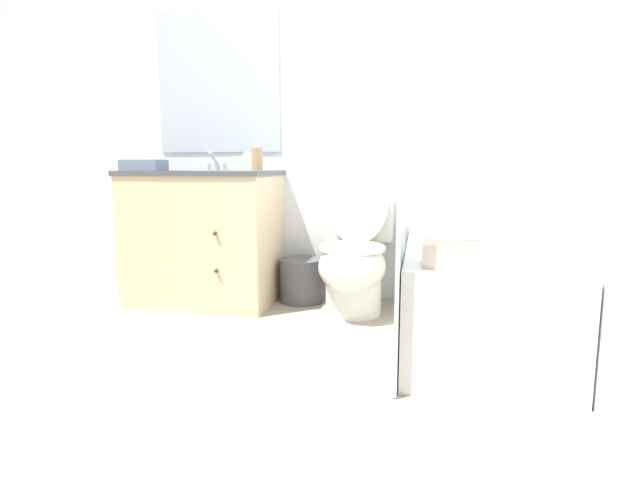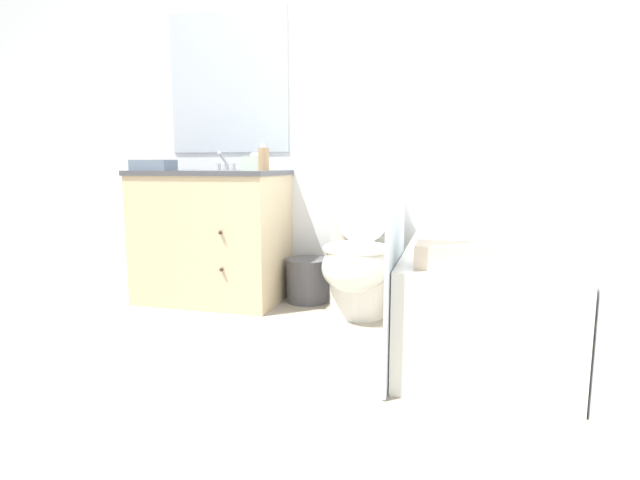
{
  "view_description": "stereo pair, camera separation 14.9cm",
  "coord_description": "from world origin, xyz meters",
  "px_view_note": "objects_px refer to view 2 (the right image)",
  "views": [
    {
      "loc": [
        0.6,
        -1.73,
        0.87
      ],
      "look_at": [
        0.1,
        0.67,
        0.5
      ],
      "focal_mm": 28.0,
      "sensor_mm": 36.0,
      "label": 1
    },
    {
      "loc": [
        0.74,
        -1.7,
        0.87
      ],
      "look_at": [
        0.1,
        0.67,
        0.5
      ],
      "focal_mm": 28.0,
      "sensor_mm": 36.0,
      "label": 2
    }
  ],
  "objects_px": {
    "vanity_cabinet": "(213,234)",
    "bathtub": "(478,295)",
    "wastebasket": "(308,280)",
    "hand_towel_folded": "(153,165)",
    "soap_dispenser": "(264,158)",
    "tissue_box": "(255,163)",
    "toilet": "(359,259)",
    "bath_towel_folded": "(456,256)",
    "sink_faucet": "(225,165)"
  },
  "relations": [
    {
      "from": "toilet",
      "to": "wastebasket",
      "type": "xyz_separation_m",
      "value": [
        -0.37,
        0.17,
        -0.19
      ]
    },
    {
      "from": "bath_towel_folded",
      "to": "hand_towel_folded",
      "type": "bearing_deg",
      "value": 157.23
    },
    {
      "from": "wastebasket",
      "to": "bath_towel_folded",
      "type": "relative_size",
      "value": 0.91
    },
    {
      "from": "bathtub",
      "to": "hand_towel_folded",
      "type": "relative_size",
      "value": 5.71
    },
    {
      "from": "vanity_cabinet",
      "to": "bathtub",
      "type": "bearing_deg",
      "value": -14.09
    },
    {
      "from": "sink_faucet",
      "to": "tissue_box",
      "type": "height_order",
      "value": "sink_faucet"
    },
    {
      "from": "vanity_cabinet",
      "to": "bath_towel_folded",
      "type": "height_order",
      "value": "vanity_cabinet"
    },
    {
      "from": "hand_towel_folded",
      "to": "toilet",
      "type": "bearing_deg",
      "value": 5.15
    },
    {
      "from": "toilet",
      "to": "bathtub",
      "type": "bearing_deg",
      "value": -27.4
    },
    {
      "from": "vanity_cabinet",
      "to": "soap_dispenser",
      "type": "distance_m",
      "value": 0.61
    },
    {
      "from": "soap_dispenser",
      "to": "bath_towel_folded",
      "type": "relative_size",
      "value": 0.54
    },
    {
      "from": "wastebasket",
      "to": "soap_dispenser",
      "type": "relative_size",
      "value": 1.67
    },
    {
      "from": "bathtub",
      "to": "soap_dispenser",
      "type": "xyz_separation_m",
      "value": [
        -1.27,
        0.39,
        0.67
      ]
    },
    {
      "from": "tissue_box",
      "to": "hand_towel_folded",
      "type": "relative_size",
      "value": 0.59
    },
    {
      "from": "tissue_box",
      "to": "soap_dispenser",
      "type": "bearing_deg",
      "value": -36.23
    },
    {
      "from": "wastebasket",
      "to": "tissue_box",
      "type": "xyz_separation_m",
      "value": [
        -0.32,
        -0.07,
        0.75
      ]
    },
    {
      "from": "tissue_box",
      "to": "bath_towel_folded",
      "type": "relative_size",
      "value": 0.47
    },
    {
      "from": "tissue_box",
      "to": "wastebasket",
      "type": "bearing_deg",
      "value": 11.42
    },
    {
      "from": "vanity_cabinet",
      "to": "bath_towel_folded",
      "type": "bearing_deg",
      "value": -31.87
    },
    {
      "from": "wastebasket",
      "to": "bath_towel_folded",
      "type": "height_order",
      "value": "bath_towel_folded"
    },
    {
      "from": "sink_faucet",
      "to": "wastebasket",
      "type": "xyz_separation_m",
      "value": [
        0.61,
        -0.1,
        -0.74
      ]
    },
    {
      "from": "vanity_cabinet",
      "to": "sink_faucet",
      "type": "xyz_separation_m",
      "value": [
        -0.0,
        0.2,
        0.44
      ]
    },
    {
      "from": "toilet",
      "to": "soap_dispenser",
      "type": "xyz_separation_m",
      "value": [
        -0.61,
        0.05,
        0.58
      ]
    },
    {
      "from": "vanity_cabinet",
      "to": "wastebasket",
      "type": "relative_size",
      "value": 3.29
    },
    {
      "from": "tissue_box",
      "to": "soap_dispenser",
      "type": "xyz_separation_m",
      "value": [
        0.08,
        -0.06,
        0.03
      ]
    },
    {
      "from": "sink_faucet",
      "to": "bathtub",
      "type": "relative_size",
      "value": 0.1
    },
    {
      "from": "bath_towel_folded",
      "to": "toilet",
      "type": "bearing_deg",
      "value": 121.88
    },
    {
      "from": "soap_dispenser",
      "to": "hand_towel_folded",
      "type": "relative_size",
      "value": 0.68
    },
    {
      "from": "toilet",
      "to": "bathtub",
      "type": "height_order",
      "value": "toilet"
    },
    {
      "from": "wastebasket",
      "to": "sink_faucet",
      "type": "bearing_deg",
      "value": 170.61
    },
    {
      "from": "bathtub",
      "to": "hand_towel_folded",
      "type": "xyz_separation_m",
      "value": [
        -1.93,
        0.23,
        0.63
      ]
    },
    {
      "from": "wastebasket",
      "to": "hand_towel_folded",
      "type": "xyz_separation_m",
      "value": [
        -0.9,
        -0.29,
        0.73
      ]
    },
    {
      "from": "toilet",
      "to": "hand_towel_folded",
      "type": "relative_size",
      "value": 3.53
    },
    {
      "from": "toilet",
      "to": "hand_towel_folded",
      "type": "bearing_deg",
      "value": -174.85
    },
    {
      "from": "vanity_cabinet",
      "to": "wastebasket",
      "type": "bearing_deg",
      "value": 9.73
    },
    {
      "from": "bathtub",
      "to": "bath_towel_folded",
      "type": "height_order",
      "value": "bath_towel_folded"
    },
    {
      "from": "toilet",
      "to": "soap_dispenser",
      "type": "relative_size",
      "value": 5.16
    },
    {
      "from": "bathtub",
      "to": "tissue_box",
      "type": "bearing_deg",
      "value": 161.59
    },
    {
      "from": "tissue_box",
      "to": "bath_towel_folded",
      "type": "height_order",
      "value": "tissue_box"
    },
    {
      "from": "toilet",
      "to": "wastebasket",
      "type": "relative_size",
      "value": 3.1
    },
    {
      "from": "toilet",
      "to": "bath_towel_folded",
      "type": "xyz_separation_m",
      "value": [
        0.54,
        -0.88,
        0.2
      ]
    },
    {
      "from": "sink_faucet",
      "to": "soap_dispenser",
      "type": "xyz_separation_m",
      "value": [
        0.37,
        -0.23,
        0.04
      ]
    },
    {
      "from": "vanity_cabinet",
      "to": "toilet",
      "type": "bearing_deg",
      "value": -4.01
    },
    {
      "from": "bath_towel_folded",
      "to": "wastebasket",
      "type": "bearing_deg",
      "value": 131.01
    },
    {
      "from": "wastebasket",
      "to": "bathtub",
      "type": "bearing_deg",
      "value": -26.62
    },
    {
      "from": "hand_towel_folded",
      "to": "vanity_cabinet",
      "type": "bearing_deg",
      "value": 31.68
    },
    {
      "from": "vanity_cabinet",
      "to": "tissue_box",
      "type": "bearing_deg",
      "value": 7.79
    },
    {
      "from": "bathtub",
      "to": "bath_towel_folded",
      "type": "bearing_deg",
      "value": -102.09
    },
    {
      "from": "tissue_box",
      "to": "vanity_cabinet",
      "type": "bearing_deg",
      "value": -172.21
    },
    {
      "from": "sink_faucet",
      "to": "tissue_box",
      "type": "distance_m",
      "value": 0.33
    }
  ]
}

